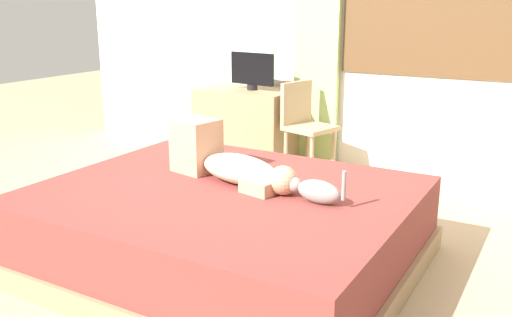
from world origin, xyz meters
TOP-DOWN VIEW (x-y plane):
  - ground_plane at (0.00, 0.00)m, footprint 16.00×16.00m
  - back_wall_with_window at (0.02, 2.34)m, footprint 6.40×0.14m
  - bed at (0.05, -0.01)m, footprint 2.18×1.82m
  - person_lying at (-0.03, 0.15)m, footprint 0.94×0.42m
  - cat at (0.61, 0.04)m, footprint 0.36×0.14m
  - desk at (-0.97, 1.95)m, footprint 0.90×0.56m
  - tv_monitor at (-0.90, 1.95)m, footprint 0.48×0.10m
  - cup at (-0.64, 2.15)m, footprint 0.08×0.08m
  - chair_by_desk at (-0.31, 1.86)m, footprint 0.47×0.47m
  - curtain_left at (-0.37, 2.23)m, footprint 0.44×0.06m

SIDE VIEW (x-z plane):
  - ground_plane at x=0.00m, z-range 0.00..0.00m
  - bed at x=0.05m, z-range 0.00..0.48m
  - desk at x=-0.97m, z-range 0.00..0.74m
  - chair_by_desk at x=-0.31m, z-range 0.08..0.94m
  - cat at x=0.61m, z-range 0.45..0.66m
  - person_lying at x=-0.03m, z-range 0.43..0.77m
  - cup at x=-0.64m, z-range 0.74..0.82m
  - tv_monitor at x=-0.90m, z-range 0.75..1.10m
  - curtain_left at x=-0.37m, z-range 0.00..2.44m
  - back_wall_with_window at x=0.02m, z-range 0.00..2.90m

